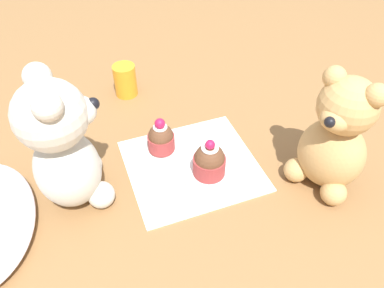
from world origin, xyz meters
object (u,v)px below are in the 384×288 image
(saucer_plate, at_px, (209,173))
(juice_glass, at_px, (125,80))
(cupcake_near_tan_bear, at_px, (209,161))
(teddy_bear_tan, at_px, (335,139))
(cupcake_near_cream_bear, at_px, (161,138))
(teddy_bear_cream, at_px, (63,146))

(saucer_plate, relative_size, juice_glass, 1.32)
(saucer_plate, bearing_deg, juice_glass, 14.80)
(cupcake_near_tan_bear, bearing_deg, juice_glass, 14.80)
(teddy_bear_tan, distance_m, cupcake_near_tan_bear, 0.21)
(saucer_plate, height_order, cupcake_near_tan_bear, cupcake_near_tan_bear)
(cupcake_near_tan_bear, bearing_deg, cupcake_near_cream_bear, 32.28)
(cupcake_near_cream_bear, xyz_separation_m, saucer_plate, (-0.09, -0.06, -0.02))
(teddy_bear_cream, height_order, cupcake_near_cream_bear, teddy_bear_cream)
(teddy_bear_tan, distance_m, juice_glass, 0.46)
(teddy_bear_tan, xyz_separation_m, saucer_plate, (0.08, 0.18, -0.09))
(cupcake_near_cream_bear, distance_m, saucer_plate, 0.11)
(teddy_bear_cream, bearing_deg, cupcake_near_tan_bear, -105.69)
(cupcake_near_cream_bear, relative_size, juice_glass, 0.98)
(juice_glass, bearing_deg, teddy_bear_tan, -144.97)
(teddy_bear_cream, xyz_separation_m, cupcake_near_cream_bear, (0.05, -0.17, -0.08))
(teddy_bear_cream, distance_m, saucer_plate, 0.25)
(teddy_bear_cream, xyz_separation_m, cupcake_near_tan_bear, (-0.04, -0.23, -0.07))
(saucer_plate, distance_m, juice_glass, 0.31)
(teddy_bear_tan, bearing_deg, teddy_bear_cream, -130.89)
(juice_glass, bearing_deg, teddy_bear_cream, 150.58)
(cupcake_near_cream_bear, xyz_separation_m, cupcake_near_tan_bear, (-0.09, -0.06, 0.01))
(teddy_bear_tan, xyz_separation_m, juice_glass, (0.38, 0.26, -0.06))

